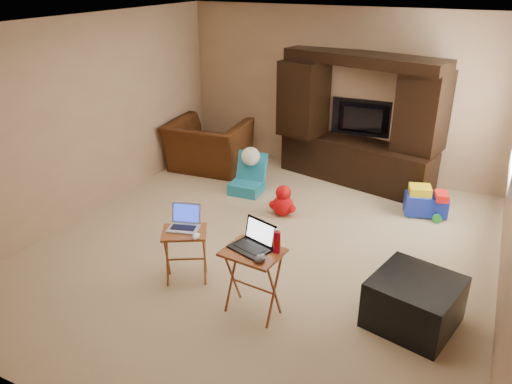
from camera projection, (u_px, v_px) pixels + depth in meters
The scene contains 19 objects.
floor at pixel (263, 248), 5.84m from camera, with size 5.50×5.50×0.00m, color beige.
ceiling at pixel (265, 24), 4.81m from camera, with size 5.50×5.50×0.00m, color silver.
wall_back at pixel (341, 93), 7.58m from camera, with size 5.00×5.00×0.00m, color tan.
wall_front at pixel (75, 279), 3.07m from camera, with size 5.00×5.00×0.00m, color tan.
wall_left at pixel (86, 118), 6.32m from camera, with size 5.50×5.50×0.00m, color tan.
entertainment_center at pixel (359, 120), 7.28m from camera, with size 2.34×0.58×1.91m, color black.
television at pixel (363, 119), 7.47m from camera, with size 0.97×0.13×0.56m, color black.
recliner at pixel (208, 146), 7.98m from camera, with size 1.20×1.05×0.78m, color #47240F.
child_rocker at pixel (246, 174), 7.15m from camera, with size 0.44×0.50×0.58m, color teal, non-canonical shape.
plush_toy at pixel (283, 200), 6.53m from camera, with size 0.38×0.32×0.43m, color red, non-canonical shape.
push_toy at pixel (426, 201), 6.52m from camera, with size 0.55×0.39×0.41m, color #172DBD, non-canonical shape.
ottoman at pixel (414, 302), 4.52m from camera, with size 0.72×0.72×0.46m, color black.
tray_table_left at pixel (186, 256), 5.13m from camera, with size 0.44×0.36×0.58m, color brown.
tray_table_right at pixel (253, 282), 4.62m from camera, with size 0.52×0.41×0.67m, color brown.
laptop_left at pixel (183, 219), 5.00m from camera, with size 0.30×0.25×0.24m, color #AEAFB3.
laptop_right at pixel (250, 238), 4.46m from camera, with size 0.35×0.29×0.24m, color black.
mouse_left at pixel (196, 236), 4.87m from camera, with size 0.07×0.12×0.05m, color white.
mouse_right at pixel (260, 258), 4.32m from camera, with size 0.09×0.14×0.06m, color #444549.
water_bottle at pixel (277, 242), 4.42m from camera, with size 0.07×0.07×0.21m, color red.
Camera 1 is at (2.13, -4.58, 3.00)m, focal length 35.00 mm.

